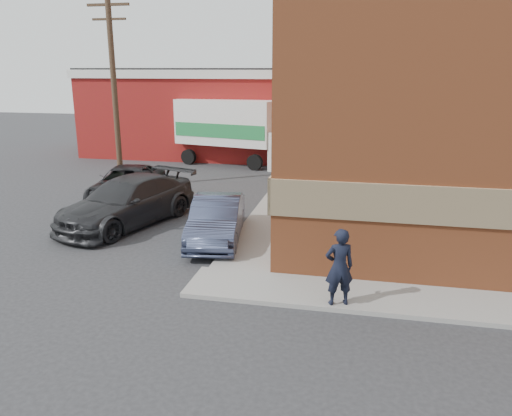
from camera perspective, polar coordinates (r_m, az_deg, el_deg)
The scene contains 11 objects.
ground at distance 14.41m, azimuth -4.29°, elevation -7.29°, with size 90.00×90.00×0.00m, color #28282B.
brick_building at distance 22.23m, azimuth 24.77°, elevation 11.92°, with size 14.25×18.25×9.36m.
sidewalk_south at distance 13.57m, azimuth 27.10°, elevation -10.33°, with size 16.00×1.80×0.12m, color gray.
sidewalk_west at distance 22.63m, azimuth 3.52°, elevation 1.49°, with size 1.80×18.00×0.12m, color gray.
warehouse at distance 34.26m, azimuth -4.74°, elevation 11.00°, with size 16.30×8.30×5.60m.
utility_pole at distance 24.48m, azimuth -15.90°, elevation 13.12°, with size 2.00×0.26×9.00m.
man at distance 12.05m, azimuth 9.49°, elevation -6.67°, with size 0.70×0.46×1.91m, color black.
sedan at distance 16.69m, azimuth -4.52°, elevation -1.32°, with size 1.57×4.50×1.48m, color #313953.
suv_a at distance 22.23m, azimuth -14.52°, elevation 2.58°, with size 2.49×5.40×1.50m, color black.
suv_b at distance 18.99m, azimuth -14.51°, elevation 0.71°, with size 2.41×5.94×1.72m, color #28282A.
box_truck at distance 29.60m, azimuth -1.91°, elevation 9.12°, with size 8.06×3.87×3.83m.
Camera 1 is at (3.79, -12.71, 5.63)m, focal length 35.00 mm.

